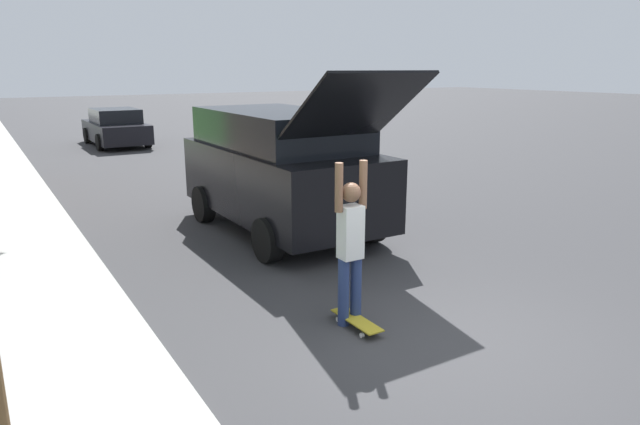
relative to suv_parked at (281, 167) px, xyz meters
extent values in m
plane|color=#333335|center=(-0.49, -4.75, -1.17)|extent=(120.00, 120.00, 0.00)
cube|color=#9E9E99|center=(-4.09, 1.25, -1.12)|extent=(1.80, 80.00, 0.10)
cube|color=black|center=(0.00, -0.01, -0.24)|extent=(2.02, 4.46, 1.17)
cube|color=black|center=(0.00, 0.10, 0.67)|extent=(1.85, 3.48, 0.63)
cylinder|color=black|center=(-0.97, 1.37, -0.83)|extent=(0.24, 0.69, 0.69)
cylinder|color=black|center=(0.97, 1.37, -0.83)|extent=(0.24, 0.69, 0.69)
cylinder|color=black|center=(-0.97, -1.39, -0.83)|extent=(0.24, 0.69, 0.69)
cylinder|color=black|center=(0.97, -1.39, -0.83)|extent=(0.24, 0.69, 0.69)
cube|color=black|center=(0.00, -2.29, 1.19)|extent=(1.77, 1.36, 0.97)
cube|color=black|center=(0.10, 13.67, -0.64)|extent=(1.75, 4.07, 0.68)
cube|color=black|center=(0.10, 13.57, -0.04)|extent=(1.54, 2.12, 0.51)
cylinder|color=black|center=(-0.74, 14.89, -0.87)|extent=(0.20, 0.60, 0.60)
cylinder|color=black|center=(0.94, 14.89, -0.87)|extent=(0.20, 0.60, 0.60)
cylinder|color=black|center=(-0.74, 12.45, -0.87)|extent=(0.20, 0.60, 0.60)
cylinder|color=black|center=(0.94, 12.45, -0.87)|extent=(0.20, 0.60, 0.60)
cylinder|color=navy|center=(-1.21, -3.83, -0.77)|extent=(0.13, 0.13, 0.79)
cylinder|color=navy|center=(-1.04, -3.83, -0.77)|extent=(0.13, 0.13, 0.79)
cube|color=silver|center=(-1.13, -3.83, -0.07)|extent=(0.25, 0.20, 0.61)
sphere|color=brown|center=(-1.13, -3.83, 0.38)|extent=(0.22, 0.22, 0.22)
cylinder|color=brown|center=(-1.29, -3.83, 0.45)|extent=(0.09, 0.09, 0.54)
cylinder|color=brown|center=(-0.97, -3.83, 0.45)|extent=(0.09, 0.09, 0.54)
cube|color=#A89323|center=(-1.12, -3.97, -1.08)|extent=(0.21, 0.77, 0.02)
cylinder|color=silver|center=(-1.22, -3.73, -1.14)|extent=(0.03, 0.06, 0.06)
cylinder|color=silver|center=(-1.03, -3.73, -1.14)|extent=(0.03, 0.06, 0.06)
cylinder|color=silver|center=(-1.22, -4.21, -1.14)|extent=(0.03, 0.06, 0.06)
cylinder|color=silver|center=(-1.03, -4.21, -1.14)|extent=(0.03, 0.06, 0.06)
camera|label=1|loc=(-4.59, -8.86, 1.71)|focal=32.00mm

